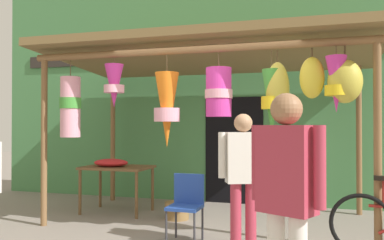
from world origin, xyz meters
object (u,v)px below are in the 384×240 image
at_px(display_table, 117,172).
at_px(wicker_basket_by_table, 177,211).
at_px(flower_heap_on_table, 112,163).
at_px(folding_chair, 187,201).
at_px(shopper_by_bananas, 243,170).
at_px(vendor_in_orange, 287,190).

xyz_separation_m(display_table, wicker_basket_by_table, (1.12, -0.17, -0.55)).
bearing_deg(wicker_basket_by_table, flower_heap_on_table, 174.82).
bearing_deg(folding_chair, shopper_by_bananas, -13.25).
bearing_deg(display_table, wicker_basket_by_table, -8.73).
xyz_separation_m(wicker_basket_by_table, vendor_in_orange, (1.89, -3.08, 0.87)).
xyz_separation_m(display_table, flower_heap_on_table, (-0.07, -0.06, 0.15)).
height_order(flower_heap_on_table, shopper_by_bananas, shopper_by_bananas).
bearing_deg(flower_heap_on_table, wicker_basket_by_table, -5.18).
distance_m(vendor_in_orange, shopper_by_bananas, 1.89).
height_order(flower_heap_on_table, folding_chair, flower_heap_on_table).
bearing_deg(shopper_by_bananas, vendor_in_orange, -70.96).
bearing_deg(wicker_basket_by_table, display_table, 171.27).
height_order(vendor_in_orange, shopper_by_bananas, vendor_in_orange).
bearing_deg(shopper_by_bananas, flower_heap_on_table, 150.41).
distance_m(display_table, flower_heap_on_table, 0.18).
bearing_deg(wicker_basket_by_table, vendor_in_orange, -58.53).
xyz_separation_m(folding_chair, shopper_by_bananas, (0.76, -0.18, 0.44)).
relative_size(vendor_in_orange, shopper_by_bananas, 1.06).
bearing_deg(shopper_by_bananas, wicker_basket_by_table, 134.49).
height_order(flower_heap_on_table, vendor_in_orange, vendor_in_orange).
xyz_separation_m(display_table, shopper_by_bananas, (2.39, -1.46, 0.26)).
bearing_deg(folding_chair, flower_heap_on_table, 144.43).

